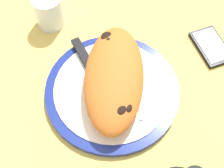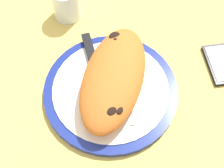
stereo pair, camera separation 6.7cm
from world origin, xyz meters
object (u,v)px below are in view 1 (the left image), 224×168
(fork, at_px, (138,80))
(knife, at_px, (89,64))
(calzone, at_px, (114,77))
(smartphone, at_px, (211,46))
(plate, at_px, (112,91))
(water_glass, at_px, (49,13))

(fork, xyz_separation_m, knife, (0.06, 0.10, 0.00))
(calzone, height_order, knife, calzone)
(fork, height_order, smartphone, fork)
(fork, bearing_deg, knife, 58.21)
(calzone, distance_m, smartphone, 0.27)
(calzone, bearing_deg, smartphone, -76.10)
(plate, relative_size, calzone, 1.02)
(smartphone, xyz_separation_m, water_glass, (0.16, 0.37, 0.03))
(fork, xyz_separation_m, smartphone, (0.06, -0.20, -0.01))
(plate, distance_m, calzone, 0.04)
(plate, height_order, knife, knife)
(plate, distance_m, fork, 0.06)
(calzone, relative_size, smartphone, 2.47)
(smartphone, bearing_deg, fork, 107.33)
(plate, xyz_separation_m, calzone, (0.01, -0.01, 0.04))
(calzone, height_order, water_glass, same)
(plate, relative_size, knife, 1.34)
(calzone, bearing_deg, fork, -89.55)
(calzone, xyz_separation_m, knife, (0.06, 0.05, -0.03))
(knife, height_order, water_glass, water_glass)
(knife, xyz_separation_m, smartphone, (0.00, -0.30, -0.02))
(plate, distance_m, water_glass, 0.26)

